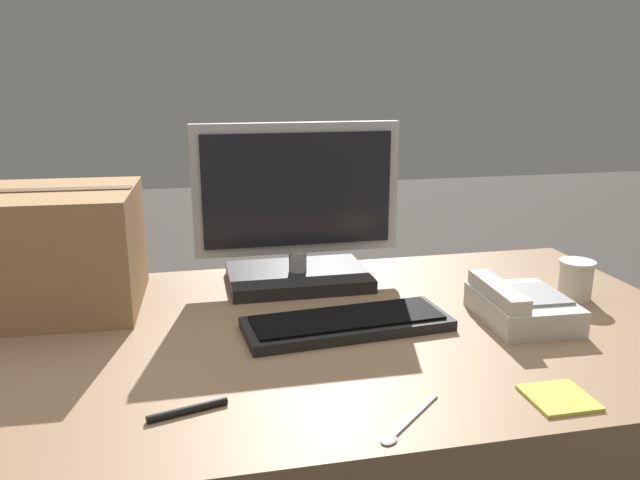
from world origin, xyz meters
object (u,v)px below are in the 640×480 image
object	(u,v)px
spoon	(404,426)
cardboard_box	(54,250)
monitor	(297,220)
paper_cup_right	(576,280)
sticky_note_pad	(559,398)
keyboard	(347,323)
desk_phone	(520,306)
pen_marker	(188,410)

from	to	relation	value
spoon	cardboard_box	xyz separation A→B (m)	(-0.59, 0.63, 0.13)
monitor	paper_cup_right	size ratio (longest dim) A/B	5.44
spoon	sticky_note_pad	distance (m)	0.27
spoon	keyboard	bearing A→B (deg)	-133.93
monitor	paper_cup_right	xyz separation A→B (m)	(0.61, -0.24, -0.12)
desk_phone	cardboard_box	bearing A→B (deg)	165.65
keyboard	pen_marker	bearing A→B (deg)	-145.64
monitor	desk_phone	distance (m)	0.55
desk_phone	spoon	xyz separation A→B (m)	(-0.38, -0.34, -0.03)
pen_marker	keyboard	bearing A→B (deg)	24.28
monitor	desk_phone	world-z (taller)	monitor
monitor	desk_phone	bearing A→B (deg)	-39.16
desk_phone	spoon	world-z (taller)	desk_phone
desk_phone	paper_cup_right	distance (m)	0.21
keyboard	cardboard_box	distance (m)	0.66
keyboard	spoon	xyz separation A→B (m)	(-0.01, -0.37, -0.01)
monitor	pen_marker	bearing A→B (deg)	-115.70
desk_phone	paper_cup_right	bearing A→B (deg)	28.58
monitor	cardboard_box	world-z (taller)	monitor
monitor	keyboard	size ratio (longest dim) A/B	1.15
paper_cup_right	spoon	size ratio (longest dim) A/B	0.68
monitor	spoon	distance (m)	0.70
sticky_note_pad	cardboard_box	bearing A→B (deg)	144.79
cardboard_box	paper_cup_right	bearing A→B (deg)	-9.70
desk_phone	paper_cup_right	xyz separation A→B (m)	(0.19, 0.09, 0.01)
paper_cup_right	pen_marker	size ratio (longest dim) A/B	0.73
cardboard_box	pen_marker	world-z (taller)	cardboard_box
monitor	pen_marker	distance (m)	0.65
paper_cup_right	cardboard_box	size ratio (longest dim) A/B	0.25
spoon	monitor	bearing A→B (deg)	-129.31
desk_phone	cardboard_box	world-z (taller)	cardboard_box
desk_phone	sticky_note_pad	world-z (taller)	desk_phone
keyboard	pen_marker	distance (m)	0.42
paper_cup_right	keyboard	bearing A→B (deg)	-173.74
monitor	sticky_note_pad	bearing A→B (deg)	-64.69
monitor	paper_cup_right	bearing A→B (deg)	-21.91
desk_phone	spoon	distance (m)	0.51
sticky_note_pad	paper_cup_right	bearing A→B (deg)	53.86
desk_phone	keyboard	bearing A→B (deg)	177.40
keyboard	cardboard_box	size ratio (longest dim) A/B	1.16
spoon	pen_marker	bearing A→B (deg)	-61.24
monitor	sticky_note_pad	world-z (taller)	monitor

